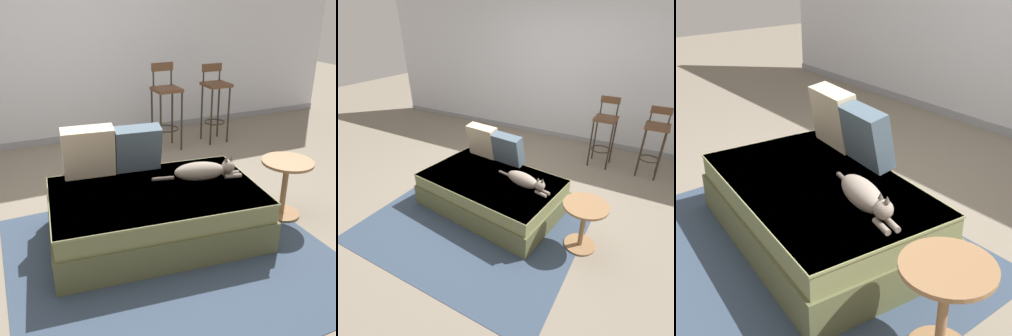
{
  "view_description": "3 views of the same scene",
  "coord_description": "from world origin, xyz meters",
  "views": [
    {
      "loc": [
        -1.03,
        -2.94,
        1.81
      ],
      "look_at": [
        0.15,
        -0.3,
        0.54
      ],
      "focal_mm": 42.0,
      "sensor_mm": 36.0,
      "label": 1
    },
    {
      "loc": [
        1.57,
        -2.82,
        2.12
      ],
      "look_at": [
        0.15,
        -0.3,
        0.54
      ],
      "focal_mm": 30.0,
      "sensor_mm": 36.0,
      "label": 2
    },
    {
      "loc": [
        2.17,
        -1.92,
        1.77
      ],
      "look_at": [
        0.15,
        -0.3,
        0.54
      ],
      "focal_mm": 50.0,
      "sensor_mm": 36.0,
      "label": 3
    }
  ],
  "objects": [
    {
      "name": "couch",
      "position": [
        0.0,
        -0.4,
        0.21
      ],
      "size": [
        1.75,
        1.2,
        0.42
      ],
      "color": "brown",
      "rests_on": "ground"
    },
    {
      "name": "throw_pillow_middle",
      "position": [
        0.01,
        0.01,
        0.62
      ],
      "size": [
        0.41,
        0.26,
        0.41
      ],
      "color": "#4C6070",
      "rests_on": "couch"
    },
    {
      "name": "bar_stool_near_window",
      "position": [
        0.9,
        1.44,
        0.61
      ],
      "size": [
        0.32,
        0.32,
        1.06
      ],
      "color": "#2D2319",
      "rests_on": "ground"
    },
    {
      "name": "ground_plane",
      "position": [
        0.0,
        0.0,
        0.0
      ],
      "size": [
        16.0,
        16.0,
        0.0
      ],
      "primitive_type": "plane",
      "color": "slate",
      "rests_on": "ground"
    },
    {
      "name": "cat",
      "position": [
        0.43,
        -0.38,
        0.5
      ],
      "size": [
        0.73,
        0.27,
        0.19
      ],
      "color": "gray",
      "rests_on": "couch"
    },
    {
      "name": "bar_stool_by_doorway",
      "position": [
        1.6,
        1.44,
        0.62
      ],
      "size": [
        0.32,
        0.32,
        1.01
      ],
      "color": "#2D2319",
      "rests_on": "ground"
    },
    {
      "name": "throw_pillow_corner",
      "position": [
        -0.4,
        0.06,
        0.64
      ],
      "size": [
        0.44,
        0.26,
        0.44
      ],
      "color": "beige",
      "rests_on": "couch"
    },
    {
      "name": "wall_back_panel",
      "position": [
        0.0,
        2.25,
        1.3
      ],
      "size": [
        8.0,
        0.1,
        2.6
      ],
      "primitive_type": "cube",
      "color": "silver",
      "rests_on": "ground"
    },
    {
      "name": "side_table",
      "position": [
        1.16,
        -0.53,
        0.34
      ],
      "size": [
        0.44,
        0.44,
        0.52
      ],
      "color": "olive",
      "rests_on": "ground"
    },
    {
      "name": "wall_baseboard_trim",
      "position": [
        0.0,
        2.2,
        0.04
      ],
      "size": [
        8.0,
        0.02,
        0.09
      ],
      "primitive_type": "cube",
      "color": "gray",
      "rests_on": "ground"
    },
    {
      "name": "area_rug",
      "position": [
        0.0,
        -0.7,
        0.0
      ],
      "size": [
        2.34,
        2.12,
        0.01
      ],
      "primitive_type": "cube",
      "color": "#334256",
      "rests_on": "ground"
    }
  ]
}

